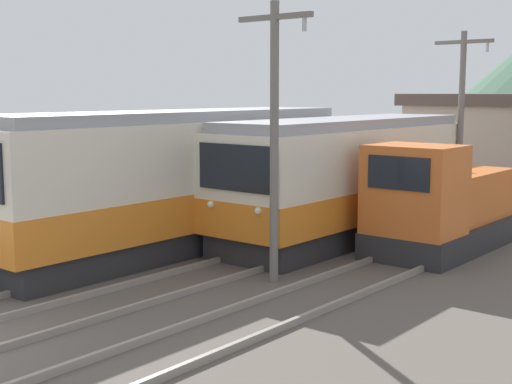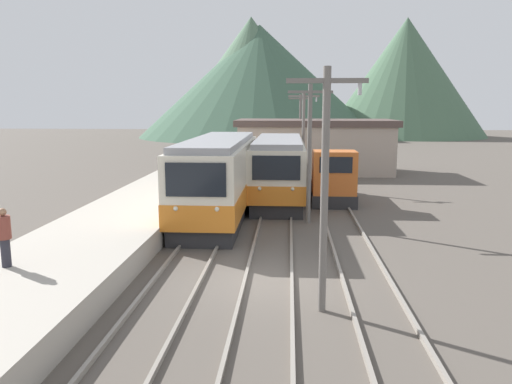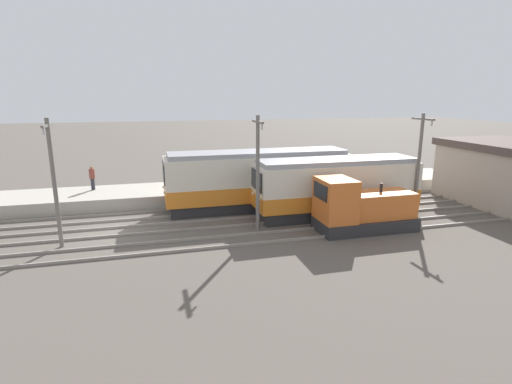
# 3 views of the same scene
# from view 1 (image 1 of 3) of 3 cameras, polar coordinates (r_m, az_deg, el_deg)

# --- Properties ---
(commuter_train_left) EXTENTS (2.84, 12.18, 3.82)m
(commuter_train_left) POSITION_cam_1_polar(r_m,az_deg,el_deg) (19.92, -6.21, 0.57)
(commuter_train_left) COLOR #28282B
(commuter_train_left) RESTS_ON ground
(commuter_train_center) EXTENTS (2.84, 10.29, 3.57)m
(commuter_train_center) POSITION_cam_1_polar(r_m,az_deg,el_deg) (21.46, 7.22, 0.79)
(commuter_train_center) COLOR #28282B
(commuter_train_center) RESTS_ON ground
(shunting_locomotive) EXTENTS (2.40, 5.52, 3.00)m
(shunting_locomotive) POSITION_cam_1_polar(r_m,az_deg,el_deg) (20.16, 14.51, -1.17)
(shunting_locomotive) COLOR #28282B
(shunting_locomotive) RESTS_ON ground
(catenary_mast_mid) EXTENTS (2.00, 0.20, 6.31)m
(catenary_mast_mid) POSITION_cam_1_polar(r_m,az_deg,el_deg) (16.01, 1.50, 4.90)
(catenary_mast_mid) COLOR slate
(catenary_mast_mid) RESTS_ON ground
(catenary_mast_far) EXTENTS (2.00, 0.20, 6.31)m
(catenary_mast_far) POSITION_cam_1_polar(r_m,az_deg,el_deg) (24.74, 16.08, 5.69)
(catenary_mast_far) COLOR slate
(catenary_mast_far) RESTS_ON ground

